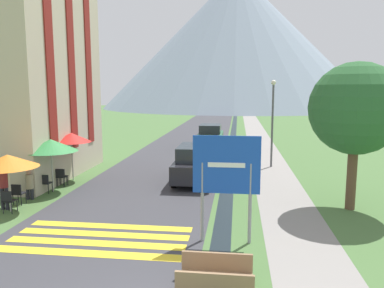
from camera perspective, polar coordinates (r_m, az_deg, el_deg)
ground_plane at (r=26.76m, az=3.40°, el=-1.45°), size 160.00×160.00×0.00m
road at (r=36.84m, az=0.50°, el=1.24°), size 6.40×60.00×0.01m
footpath at (r=36.66m, az=10.02°, el=1.08°), size 2.20×60.00×0.01m
drainage_channel at (r=36.61m, az=6.27°, el=1.14°), size 0.60×60.00×0.00m
crosswalk_marking at (r=12.11m, az=-13.93°, el=-13.80°), size 5.44×2.54×0.01m
mountain_distant at (r=99.79m, az=6.79°, el=15.39°), size 67.78×67.78×33.98m
hotel_building at (r=21.49m, az=-24.60°, el=13.00°), size 5.77×8.46×12.22m
road_sign at (r=10.95m, az=5.26°, el=-4.47°), size 1.96×0.11×3.20m
footbridge at (r=9.05m, az=3.62°, el=-19.97°), size 1.70×1.10×0.65m
parked_car_near at (r=18.50m, az=0.55°, el=-2.94°), size 1.95×4.55×1.82m
parked_car_far at (r=29.46m, az=2.82°, el=1.24°), size 1.97×3.94×1.82m
cafe_chair_middle at (r=17.64m, az=-21.44°, el=-5.40°), size 0.40×0.40×0.85m
cafe_chair_far_left at (r=18.64m, az=-19.39°, el=-4.58°), size 0.40×0.40×0.85m
cafe_chair_nearest at (r=15.43m, az=-26.20°, el=-7.60°), size 0.40×0.40×0.85m
cafe_chair_far_right at (r=18.66m, az=-19.25°, el=-4.56°), size 0.40×0.40×0.85m
cafe_chair_near_left at (r=16.33m, az=-24.99°, el=-6.68°), size 0.40×0.40×0.85m
cafe_umbrella_front_orange at (r=15.31m, az=-26.29°, el=-2.34°), size 2.21×2.21×2.16m
cafe_umbrella_middle_green at (r=17.59m, az=-20.72°, el=-0.20°), size 2.33×2.33×2.35m
cafe_umbrella_rear_red at (r=19.44m, az=-17.91°, el=0.94°), size 1.92×1.92×2.40m
person_standing_terrace at (r=15.84m, az=-26.78°, el=-5.41°), size 0.32×0.32×1.74m
person_seated_near at (r=16.91m, az=-23.55°, el=-5.45°), size 0.32×0.32×1.27m
streetlamp at (r=22.24m, az=12.18°, el=4.21°), size 0.28×0.28×5.06m
tree_by_path at (r=15.06m, az=23.70°, el=4.92°), size 3.42×3.42×5.54m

